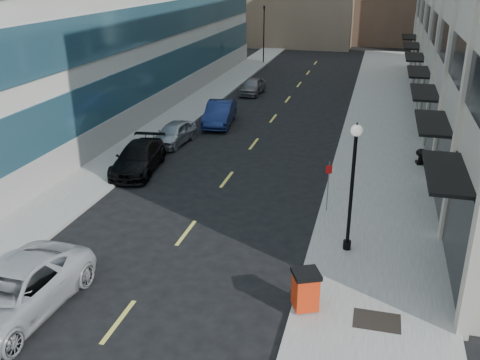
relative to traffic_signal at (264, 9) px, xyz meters
The scene contains 14 objects.
sidewalk_right 31.38m from the traffic_signal, 65.10° to the right, with size 5.00×80.00×0.15m, color gray.
sidewalk_left 28.58m from the traffic_signal, 92.05° to the right, with size 3.00×80.00×0.15m, color gray.
grate_far 46.43m from the traffic_signal, 73.49° to the right, with size 1.40×1.00×0.01m, color black.
road_centerline 32.00m from the traffic_signal, 79.94° to the right, with size 0.15×68.20×0.01m.
traffic_signal is the anchor object (origin of this frame).
car_white_van 46.80m from the traffic_signal, 87.17° to the right, with size 2.63×5.70×1.59m, color beige.
car_black_pickup 34.37m from the traffic_signal, 88.82° to the right, with size 2.03×4.98×1.45m, color black.
car_silver_sedan 29.64m from the traffic_signal, 88.37° to the right, with size 1.58×3.93×1.34m, color #A0A4A9.
car_blue_sedan 25.08m from the traffic_signal, 84.63° to the right, with size 1.67×4.78×1.58m, color navy.
car_grey_sedan 15.84m from the traffic_signal, 81.19° to the right, with size 1.58×3.93×1.34m, color slate.
trash_bin 45.68m from the traffic_signal, 76.12° to the right, with size 1.06×1.06×1.30m.
lamppost 41.78m from the traffic_signal, 73.42° to the right, with size 0.41×0.41×4.95m.
sign_post 38.53m from the traffic_signal, 73.62° to the right, with size 0.26×0.09×2.24m.
urn_planter 33.56m from the traffic_signal, 63.01° to the right, with size 0.61×0.61×0.84m.
Camera 1 is at (6.97, -10.09, 10.05)m, focal length 40.00 mm.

